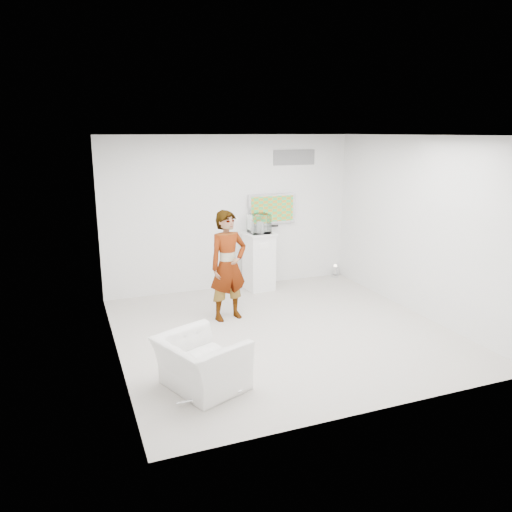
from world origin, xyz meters
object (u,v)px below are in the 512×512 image
Objects in this scene: armchair at (201,363)px; floor_uplight at (335,271)px; person at (228,266)px; pedestal at (259,261)px; tv at (272,209)px.

armchair is 3.75× the size of floor_uplight.
pedestal is (1.07, 1.32, -0.35)m from person.
armchair is 4.04m from pedestal.
pedestal reaches higher than armchair.
pedestal is at bearing -142.35° from tv.
pedestal is at bearing 39.32° from person.
tv reaches higher than person.
pedestal reaches higher than floor_uplight.
floor_uplight is (2.91, 1.51, -0.78)m from person.
floor_uplight is at bearing 15.67° from person.
pedestal is 4.29× the size of floor_uplight.
tv is at bearing -55.34° from armchair.
person is 3.37m from floor_uplight.
person reaches higher than armchair.
armchair is at bearing -128.11° from person.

